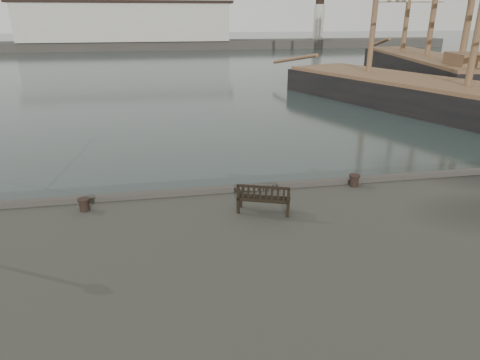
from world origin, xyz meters
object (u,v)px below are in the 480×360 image
(bench, at_px, (264,204))
(bollard_left, at_px, (84,205))
(bollard_right, at_px, (354,180))
(tall_ship_far, at_px, (424,73))
(tall_ship_main, at_px, (463,109))

(bench, relative_size, bollard_left, 4.24)
(bench, bearing_deg, bollard_right, 43.36)
(bench, bearing_deg, tall_ship_far, 72.13)
(bench, distance_m, tall_ship_far, 46.43)
(tall_ship_far, bearing_deg, tall_ship_main, -102.90)
(tall_ship_main, bearing_deg, bollard_right, -156.62)
(bollard_left, xyz_separation_m, bollard_right, (9.49, 0.40, 0.01))
(bollard_right, bearing_deg, bollard_left, -177.58)
(bollard_left, relative_size, tall_ship_main, 0.01)
(bollard_left, height_order, bollard_right, bollard_right)
(bollard_right, height_order, tall_ship_far, tall_ship_far)
(bollard_right, height_order, tall_ship_main, tall_ship_main)
(bollard_left, bearing_deg, tall_ship_main, 31.77)
(bollard_right, bearing_deg, tall_ship_main, 43.69)
(tall_ship_far, bearing_deg, bollard_left, -122.75)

